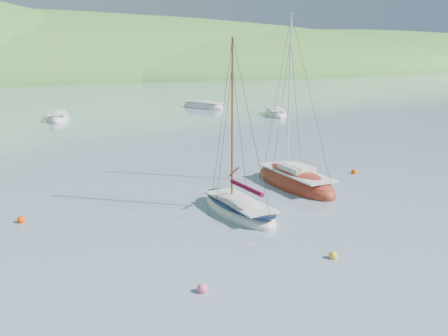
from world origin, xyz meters
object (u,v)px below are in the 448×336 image
distant_sloop_a (58,118)px  daysailer_white (239,209)px  sloop_red (295,182)px  distant_sloop_d (275,114)px  distant_sloop_b (203,107)px

distant_sloop_a → daysailer_white: bearing=-74.9°
sloop_red → distant_sloop_d: size_ratio=1.09×
daysailer_white → distant_sloop_a: distant_sloop_a is taller
sloop_red → distant_sloop_d: bearing=60.7°
daysailer_white → distant_sloop_a: bearing=92.4°
sloop_red → distant_sloop_d: (19.25, 30.71, -0.04)m
daysailer_white → sloop_red: bearing=27.9°
daysailer_white → distant_sloop_d: bearing=53.6°
sloop_red → distant_sloop_d: sloop_red is taller
sloop_red → distant_sloop_a: (-7.50, 39.94, -0.03)m
distant_sloop_d → daysailer_white: bearing=-102.0°
daysailer_white → sloop_red: 6.70m
daysailer_white → distant_sloop_d: (25.19, 33.82, -0.04)m
daysailer_white → distant_sloop_a: size_ratio=0.88×
daysailer_white → distant_sloop_b: distant_sloop_b is taller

